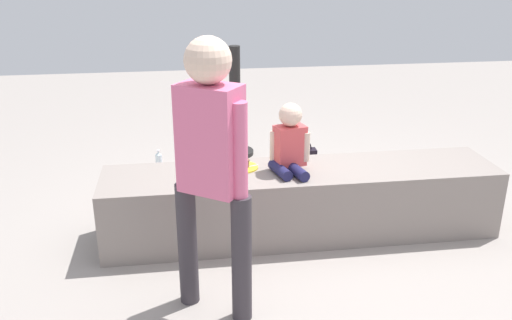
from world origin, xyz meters
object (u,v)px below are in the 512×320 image
at_px(gift_bag, 210,167).
at_px(cake_plate, 243,165).
at_px(child_seated, 290,142).
at_px(cake_box_white, 152,183).
at_px(handbag_brown_canvas, 313,183).
at_px(party_cup_red, 132,200).
at_px(handbag_black_leather, 299,158).
at_px(water_bottle_near_gift, 159,162).
at_px(adult_standing, 211,157).

bearing_deg(gift_bag, cake_plate, -79.85).
xyz_separation_m(child_seated, cake_box_white, (-1.01, 0.94, -0.65)).
bearing_deg(handbag_brown_canvas, party_cup_red, 178.21).
distance_m(cake_box_white, handbag_black_leather, 1.41).
xyz_separation_m(water_bottle_near_gift, handbag_brown_canvas, (1.29, -0.76, 0.03)).
xyz_separation_m(cake_box_white, handbag_brown_canvas, (1.34, -0.35, 0.07)).
distance_m(gift_bag, handbag_brown_canvas, 0.97).
distance_m(cake_plate, cake_box_white, 1.18).
bearing_deg(gift_bag, handbag_brown_canvas, -31.51).
relative_size(party_cup_red, handbag_black_leather, 0.29).
bearing_deg(handbag_black_leather, handbag_brown_canvas, -92.75).
bearing_deg(adult_standing, party_cup_red, 111.31).
relative_size(cake_plate, cake_box_white, 0.67).
relative_size(adult_standing, cake_box_white, 4.64).
bearing_deg(child_seated, handbag_black_leather, 74.06).
height_order(cake_plate, handbag_black_leather, cake_plate).
bearing_deg(water_bottle_near_gift, cake_box_white, -97.22).
bearing_deg(cake_plate, cake_box_white, 129.22).
height_order(child_seated, adult_standing, adult_standing).
relative_size(gift_bag, handbag_black_leather, 0.87).
bearing_deg(cake_box_white, handbag_brown_canvas, -14.65).
height_order(gift_bag, handbag_brown_canvas, handbag_brown_canvas).
bearing_deg(gift_bag, child_seated, -65.60).
xyz_separation_m(gift_bag, handbag_black_leather, (0.86, 0.16, -0.02)).
xyz_separation_m(adult_standing, gift_bag, (0.09, 1.93, -0.82)).
bearing_deg(cake_box_white, gift_bag, 17.07).
relative_size(cake_plate, party_cup_red, 2.36).
bearing_deg(cake_box_white, adult_standing, -76.78).
xyz_separation_m(gift_bag, cake_box_white, (-0.51, -0.16, -0.06)).
bearing_deg(gift_bag, adult_standing, -92.82).
xyz_separation_m(child_seated, water_bottle_near_gift, (-0.96, 1.35, -0.61)).
bearing_deg(gift_bag, cake_box_white, -162.93).
height_order(adult_standing, party_cup_red, adult_standing).
bearing_deg(child_seated, adult_standing, -125.61).
height_order(gift_bag, handbag_black_leather, handbag_black_leather).
xyz_separation_m(water_bottle_near_gift, party_cup_red, (-0.21, -0.71, -0.05)).
distance_m(water_bottle_near_gift, party_cup_red, 0.74).
bearing_deg(handbag_black_leather, cake_box_white, -166.92).
distance_m(water_bottle_near_gift, cake_box_white, 0.41).
distance_m(gift_bag, party_cup_red, 0.81).
xyz_separation_m(child_seated, cake_plate, (-0.32, 0.10, -0.19)).
height_order(handbag_black_leather, handbag_brown_canvas, handbag_brown_canvas).
xyz_separation_m(cake_plate, gift_bag, (-0.18, 1.00, -0.40)).
bearing_deg(water_bottle_near_gift, child_seated, -54.69).
relative_size(child_seated, handbag_black_leather, 1.48).
relative_size(gift_bag, handbag_brown_canvas, 0.79).
distance_m(water_bottle_near_gift, handbag_black_leather, 1.32).
bearing_deg(party_cup_red, gift_bag, 34.57).
bearing_deg(child_seated, handbag_brown_canvas, 61.04).
relative_size(adult_standing, handbag_black_leather, 4.80).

